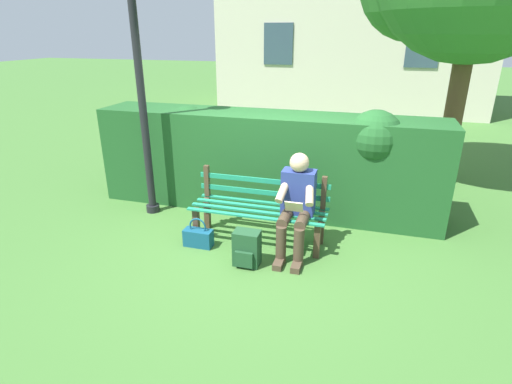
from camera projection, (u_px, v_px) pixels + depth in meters
name	position (u px, v px, depth m)	size (l,w,h in m)	color
ground	(258.00, 241.00, 5.04)	(60.00, 60.00, 0.00)	#3D6B2D
park_bench	(260.00, 208.00, 4.94)	(1.65, 0.51, 0.85)	#4C3828
person_seated	(296.00, 202.00, 4.59)	(0.44, 0.73, 1.18)	navy
hedge_backdrop	(268.00, 159.00, 5.75)	(4.86, 0.87, 1.53)	#1E5123
backpack	(247.00, 249.00, 4.47)	(0.29, 0.26, 0.41)	#1E4728
handbag	(198.00, 237.00, 4.89)	(0.35, 0.15, 0.37)	navy
lamp_post	(136.00, 41.00, 5.02)	(0.31, 0.31, 3.53)	black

